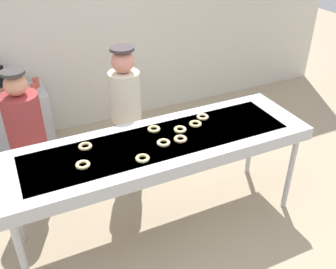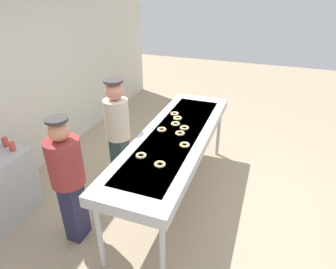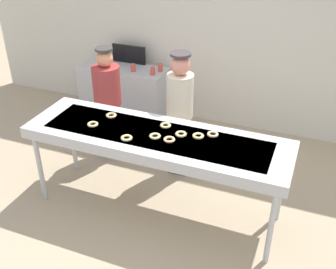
{
  "view_description": "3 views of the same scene",
  "coord_description": "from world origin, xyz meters",
  "px_view_note": "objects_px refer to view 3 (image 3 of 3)",
  "views": [
    {
      "loc": [
        -1.13,
        -2.6,
        2.84
      ],
      "look_at": [
        0.12,
        0.08,
        0.99
      ],
      "focal_mm": 40.64,
      "sensor_mm": 36.0,
      "label": 1
    },
    {
      "loc": [
        -2.98,
        -1.0,
        2.68
      ],
      "look_at": [
        0.09,
        0.12,
        0.92
      ],
      "focal_mm": 30.5,
      "sensor_mm": 36.0,
      "label": 2
    },
    {
      "loc": [
        1.48,
        -3.38,
        3.16
      ],
      "look_at": [
        0.05,
        0.2,
        0.9
      ],
      "focal_mm": 43.94,
      "sensor_mm": 36.0,
      "label": 3
    }
  ],
  "objects_px": {
    "plain_donut_0": "(155,136)",
    "plain_donut_5": "(169,140)",
    "plain_donut_4": "(111,115)",
    "plain_donut_6": "(181,134)",
    "worker_baker": "(180,109)",
    "paper_cup_2": "(153,71)",
    "worker_assistant": "(108,97)",
    "paper_cup_4": "(103,59)",
    "fryer_conveyor": "(156,140)",
    "prep_counter": "(124,93)",
    "plain_donut_8": "(127,138)",
    "paper_cup_1": "(133,68)",
    "plain_donut_7": "(166,125)",
    "plain_donut_1": "(93,124)",
    "plain_donut_2": "(198,136)",
    "plain_donut_3": "(213,134)",
    "paper_cup_3": "(160,68)",
    "paper_cup_0": "(108,63)",
    "menu_display": "(129,54)"
  },
  "relations": [
    {
      "from": "worker_baker",
      "to": "paper_cup_2",
      "type": "bearing_deg",
      "value": -49.07
    },
    {
      "from": "plain_donut_7",
      "to": "prep_counter",
      "type": "xyz_separation_m",
      "value": [
        -1.41,
        1.73,
        -0.59
      ]
    },
    {
      "from": "plain_donut_6",
      "to": "worker_baker",
      "type": "bearing_deg",
      "value": 111.2
    },
    {
      "from": "plain_donut_0",
      "to": "plain_donut_5",
      "type": "distance_m",
      "value": 0.16
    },
    {
      "from": "plain_donut_5",
      "to": "worker_baker",
      "type": "relative_size",
      "value": 0.07
    },
    {
      "from": "plain_donut_7",
      "to": "worker_assistant",
      "type": "xyz_separation_m",
      "value": [
        -1.08,
        0.65,
        -0.14
      ]
    },
    {
      "from": "plain_donut_8",
      "to": "worker_baker",
      "type": "distance_m",
      "value": 1.02
    },
    {
      "from": "worker_assistant",
      "to": "paper_cup_4",
      "type": "xyz_separation_m",
      "value": [
        -0.71,
        1.14,
        0.03
      ]
    },
    {
      "from": "plain_donut_6",
      "to": "worker_baker",
      "type": "height_order",
      "value": "worker_baker"
    },
    {
      "from": "prep_counter",
      "to": "plain_donut_4",
      "type": "bearing_deg",
      "value": -66.48
    },
    {
      "from": "plain_donut_8",
      "to": "worker_assistant",
      "type": "height_order",
      "value": "worker_assistant"
    },
    {
      "from": "plain_donut_8",
      "to": "plain_donut_6",
      "type": "bearing_deg",
      "value": 29.73
    },
    {
      "from": "plain_donut_8",
      "to": "worker_assistant",
      "type": "distance_m",
      "value": 1.32
    },
    {
      "from": "plain_donut_8",
      "to": "paper_cup_1",
      "type": "xyz_separation_m",
      "value": [
        -0.91,
        2.02,
        -0.1
      ]
    },
    {
      "from": "plain_donut_4",
      "to": "plain_donut_6",
      "type": "height_order",
      "value": "same"
    },
    {
      "from": "plain_donut_7",
      "to": "menu_display",
      "type": "xyz_separation_m",
      "value": [
        -1.41,
        1.95,
        -0.02
      ]
    },
    {
      "from": "paper_cup_4",
      "to": "plain_donut_0",
      "type": "bearing_deg",
      "value": -49.04
    },
    {
      "from": "fryer_conveyor",
      "to": "plain_donut_2",
      "type": "bearing_deg",
      "value": 14.02
    },
    {
      "from": "plain_donut_3",
      "to": "prep_counter",
      "type": "xyz_separation_m",
      "value": [
        -1.93,
        1.72,
        -0.59
      ]
    },
    {
      "from": "plain_donut_4",
      "to": "prep_counter",
      "type": "bearing_deg",
      "value": 113.52
    },
    {
      "from": "plain_donut_5",
      "to": "worker_assistant",
      "type": "bearing_deg",
      "value": 143.42
    },
    {
      "from": "fryer_conveyor",
      "to": "plain_donut_5",
      "type": "xyz_separation_m",
      "value": [
        0.18,
        -0.07,
        0.08
      ]
    },
    {
      "from": "worker_baker",
      "to": "worker_assistant",
      "type": "distance_m",
      "value": 1.02
    },
    {
      "from": "plain_donut_4",
      "to": "plain_donut_6",
      "type": "bearing_deg",
      "value": -6.42
    },
    {
      "from": "plain_donut_4",
      "to": "plain_donut_7",
      "type": "height_order",
      "value": "same"
    },
    {
      "from": "plain_donut_3",
      "to": "plain_donut_6",
      "type": "bearing_deg",
      "value": -158.81
    },
    {
      "from": "plain_donut_0",
      "to": "fryer_conveyor",
      "type": "bearing_deg",
      "value": 103.34
    },
    {
      "from": "fryer_conveyor",
      "to": "worker_assistant",
      "type": "relative_size",
      "value": 1.84
    },
    {
      "from": "paper_cup_3",
      "to": "menu_display",
      "type": "height_order",
      "value": "menu_display"
    },
    {
      "from": "plain_donut_4",
      "to": "plain_donut_2",
      "type": "bearing_deg",
      "value": -3.7
    },
    {
      "from": "plain_donut_8",
      "to": "paper_cup_4",
      "type": "relative_size",
      "value": 1.01
    },
    {
      "from": "paper_cup_0",
      "to": "paper_cup_3",
      "type": "relative_size",
      "value": 1.0
    },
    {
      "from": "plain_donut_2",
      "to": "prep_counter",
      "type": "distance_m",
      "value": 2.62
    },
    {
      "from": "fryer_conveyor",
      "to": "paper_cup_4",
      "type": "distance_m",
      "value": 2.65
    },
    {
      "from": "plain_donut_4",
      "to": "plain_donut_1",
      "type": "bearing_deg",
      "value": -108.75
    },
    {
      "from": "plain_donut_2",
      "to": "plain_donut_3",
      "type": "xyz_separation_m",
      "value": [
        0.13,
        0.09,
        0.0
      ]
    },
    {
      "from": "paper_cup_4",
      "to": "paper_cup_2",
      "type": "bearing_deg",
      "value": -10.54
    },
    {
      "from": "plain_donut_4",
      "to": "prep_counter",
      "type": "relative_size",
      "value": 0.09
    },
    {
      "from": "plain_donut_6",
      "to": "menu_display",
      "type": "bearing_deg",
      "value": 128.31
    },
    {
      "from": "plain_donut_6",
      "to": "prep_counter",
      "type": "distance_m",
      "value": 2.52
    },
    {
      "from": "plain_donut_6",
      "to": "plain_donut_0",
      "type": "bearing_deg",
      "value": -149.19
    },
    {
      "from": "plain_donut_2",
      "to": "plain_donut_3",
      "type": "height_order",
      "value": "same"
    },
    {
      "from": "worker_baker",
      "to": "paper_cup_3",
      "type": "distance_m",
      "value": 1.4
    },
    {
      "from": "fryer_conveyor",
      "to": "plain_donut_3",
      "type": "distance_m",
      "value": 0.59
    },
    {
      "from": "paper_cup_3",
      "to": "plain_donut_8",
      "type": "bearing_deg",
      "value": -76.12
    },
    {
      "from": "paper_cup_1",
      "to": "worker_baker",
      "type": "bearing_deg",
      "value": -42.4
    },
    {
      "from": "plain_donut_1",
      "to": "plain_donut_6",
      "type": "height_order",
      "value": "same"
    },
    {
      "from": "plain_donut_8",
      "to": "paper_cup_1",
      "type": "height_order",
      "value": "plain_donut_8"
    },
    {
      "from": "paper_cup_2",
      "to": "paper_cup_3",
      "type": "xyz_separation_m",
      "value": [
        0.05,
        0.17,
        0.0
      ]
    },
    {
      "from": "prep_counter",
      "to": "paper_cup_4",
      "type": "distance_m",
      "value": 0.62
    }
  ]
}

